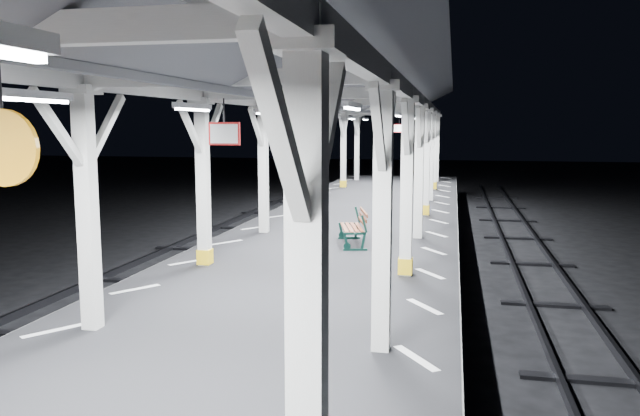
% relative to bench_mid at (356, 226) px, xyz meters
% --- Properties ---
extents(ground, '(120.00, 120.00, 0.00)m').
position_rel_bench_mid_xyz_m(ground, '(-0.62, -4.80, -1.44)').
color(ground, black).
rests_on(ground, ground).
extents(platform, '(6.00, 50.00, 1.00)m').
position_rel_bench_mid_xyz_m(platform, '(-0.62, -4.80, -0.94)').
color(platform, black).
rests_on(platform, ground).
extents(hazard_stripes_left, '(1.00, 48.00, 0.01)m').
position_rel_bench_mid_xyz_m(hazard_stripes_left, '(-3.07, -4.80, -0.43)').
color(hazard_stripes_left, silver).
rests_on(hazard_stripes_left, platform).
extents(hazard_stripes_right, '(1.00, 48.00, 0.01)m').
position_rel_bench_mid_xyz_m(hazard_stripes_right, '(1.83, -4.80, -0.43)').
color(hazard_stripes_right, silver).
rests_on(hazard_stripes_right, platform).
extents(track_left, '(2.20, 60.00, 0.16)m').
position_rel_bench_mid_xyz_m(track_left, '(-5.62, -4.80, -1.36)').
color(track_left, '#2D2D33').
rests_on(track_left, ground).
extents(track_right, '(2.20, 60.00, 0.16)m').
position_rel_bench_mid_xyz_m(track_right, '(4.38, -4.80, -1.36)').
color(track_right, '#2D2D33').
rests_on(track_right, ground).
extents(canopy, '(5.40, 49.00, 4.65)m').
position_rel_bench_mid_xyz_m(canopy, '(-0.62, -4.81, 3.12)').
color(canopy, silver).
rests_on(canopy, platform).
extents(bench_mid, '(0.92, 1.60, 0.82)m').
position_rel_bench_mid_xyz_m(bench_mid, '(0.00, 0.00, 0.00)').
color(bench_mid, '#0E3029').
rests_on(bench_mid, platform).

